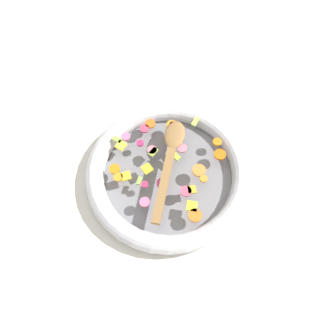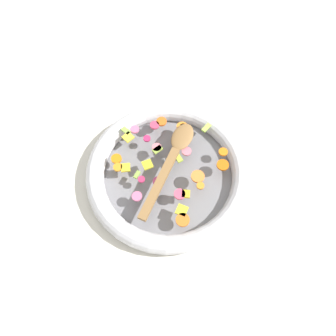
# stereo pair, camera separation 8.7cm
# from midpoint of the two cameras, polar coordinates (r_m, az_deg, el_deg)

# --- Properties ---
(ground_plane) EXTENTS (4.00, 4.00, 0.00)m
(ground_plane) POSITION_cam_midpoint_polar(r_m,az_deg,el_deg) (0.91, -2.71, -1.68)
(ground_plane) COLOR silver
(skillet) EXTENTS (0.45, 0.45, 0.05)m
(skillet) POSITION_cam_midpoint_polar(r_m,az_deg,el_deg) (0.89, -2.77, -1.08)
(skillet) COLOR slate
(skillet) RESTS_ON ground_plane
(chopped_vegetables) EXTENTS (0.34, 0.31, 0.01)m
(chopped_vegetables) POSITION_cam_midpoint_polar(r_m,az_deg,el_deg) (0.88, -3.11, 1.08)
(chopped_vegetables) COLOR orange
(chopped_vegetables) RESTS_ON skillet
(wooden_spoon) EXTENTS (0.24, 0.24, 0.01)m
(wooden_spoon) POSITION_cam_midpoint_polar(r_m,az_deg,el_deg) (0.87, -2.53, 1.56)
(wooden_spoon) COLOR olive
(wooden_spoon) RESTS_ON chopped_vegetables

